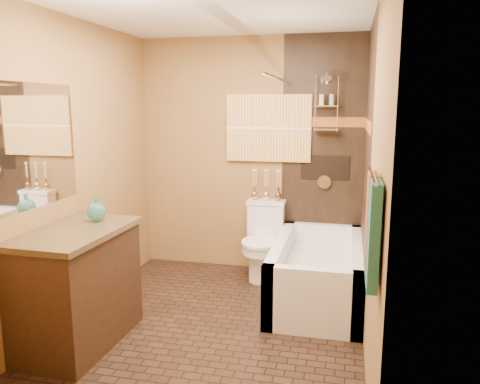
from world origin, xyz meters
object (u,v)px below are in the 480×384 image
(sunset_painting, at_px, (268,128))
(toilet, at_px, (263,240))
(bathtub, at_px, (318,277))
(vanity, at_px, (76,287))

(sunset_painting, bearing_deg, toilet, -90.00)
(toilet, bearing_deg, bathtub, -38.66)
(bathtub, height_order, vanity, vanity)
(sunset_painting, xyz_separation_m, vanity, (-1.12, -1.94, -1.10))
(sunset_painting, bearing_deg, vanity, -120.10)
(vanity, bearing_deg, bathtub, 36.93)
(sunset_painting, distance_m, toilet, 1.18)
(toilet, bearing_deg, sunset_painting, 88.92)
(sunset_painting, xyz_separation_m, toilet, (-0.00, -0.26, -1.15))
(bathtub, bearing_deg, toilet, 142.42)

